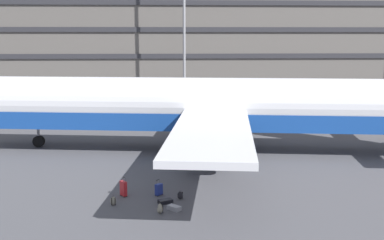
# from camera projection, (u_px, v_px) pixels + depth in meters

# --- Properties ---
(ground_plane) EXTENTS (600.00, 600.00, 0.00)m
(ground_plane) POSITION_uv_depth(u_px,v_px,m) (209.00, 147.00, 37.26)
(ground_plane) COLOR #4C4C51
(terminal_structure) EXTENTS (152.74, 19.25, 18.90)m
(terminal_structure) POSITION_uv_depth(u_px,v_px,m) (186.00, 30.00, 77.89)
(terminal_structure) COLOR #605B56
(terminal_structure) RESTS_ON ground_plane
(airliner) EXTENTS (40.28, 32.59, 11.47)m
(airliner) POSITION_uv_depth(u_px,v_px,m) (208.00, 107.00, 35.69)
(airliner) COLOR silver
(airliner) RESTS_ON ground_plane
(light_mast_left) EXTENTS (1.80, 0.50, 21.98)m
(light_mast_left) POSITION_uv_depth(u_px,v_px,m) (184.00, 4.00, 62.38)
(light_mast_left) COLOR gray
(light_mast_left) RESTS_ON ground_plane
(suitcase_laid_flat) EXTENTS (0.43, 0.48, 1.06)m
(suitcase_laid_flat) POSITION_uv_depth(u_px,v_px,m) (123.00, 188.00, 25.74)
(suitcase_laid_flat) COLOR #B21E23
(suitcase_laid_flat) RESTS_ON ground_plane
(suitcase_small) EXTENTS (0.83, 0.67, 0.21)m
(suitcase_small) POSITION_uv_depth(u_px,v_px,m) (165.00, 201.00, 24.70)
(suitcase_small) COLOR black
(suitcase_small) RESTS_ON ground_plane
(suitcase_large) EXTENTS (0.45, 0.45, 0.88)m
(suitcase_large) POSITION_uv_depth(u_px,v_px,m) (159.00, 189.00, 25.88)
(suitcase_large) COLOR navy
(suitcase_large) RESTS_ON ground_plane
(suitcase_scuffed) EXTENTS (0.75, 0.74, 0.22)m
(suitcase_scuffed) POSITION_uv_depth(u_px,v_px,m) (174.00, 208.00, 23.77)
(suitcase_scuffed) COLOR gray
(suitcase_scuffed) RESTS_ON ground_plane
(backpack_orange) EXTENTS (0.34, 0.26, 0.51)m
(backpack_orange) POSITION_uv_depth(u_px,v_px,m) (113.00, 201.00, 24.42)
(backpack_orange) COLOR gray
(backpack_orange) RESTS_ON ground_plane
(backpack_purple) EXTENTS (0.36, 0.42, 0.55)m
(backpack_purple) POSITION_uv_depth(u_px,v_px,m) (160.00, 209.00, 23.26)
(backpack_purple) COLOR gray
(backpack_purple) RESTS_ON ground_plane
(backpack_red) EXTENTS (0.37, 0.34, 0.47)m
(backpack_red) POSITION_uv_depth(u_px,v_px,m) (180.00, 196.00, 25.30)
(backpack_red) COLOR black
(backpack_red) RESTS_ON ground_plane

